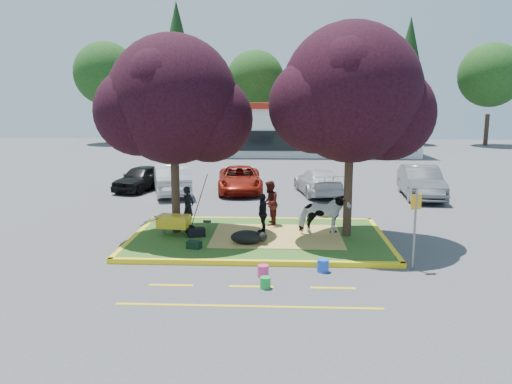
{
  "coord_description": "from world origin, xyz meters",
  "views": [
    {
      "loc": [
        0.67,
        -15.85,
        4.5
      ],
      "look_at": [
        -0.11,
        0.5,
        1.52
      ],
      "focal_mm": 35.0,
      "sensor_mm": 36.0,
      "label": 1
    }
  ],
  "objects_px": {
    "calf": "(247,237)",
    "sign_post": "(415,221)",
    "bucket_green": "(265,283)",
    "bucket_pink": "(263,271)",
    "handler": "(188,207)",
    "wheelbarrow": "(174,222)",
    "cow": "(324,215)",
    "car_black": "(141,178)",
    "bucket_blue": "(323,266)",
    "car_silver": "(171,179)"
  },
  "relations": [
    {
      "from": "wheelbarrow",
      "to": "bucket_green",
      "type": "relative_size",
      "value": 6.46
    },
    {
      "from": "handler",
      "to": "bucket_pink",
      "type": "xyz_separation_m",
      "value": [
        2.76,
        -4.47,
        -0.72
      ]
    },
    {
      "from": "cow",
      "to": "car_silver",
      "type": "bearing_deg",
      "value": 30.55
    },
    {
      "from": "bucket_pink",
      "to": "cow",
      "type": "bearing_deg",
      "value": 63.32
    },
    {
      "from": "bucket_pink",
      "to": "bucket_blue",
      "type": "distance_m",
      "value": 1.66
    },
    {
      "from": "handler",
      "to": "car_black",
      "type": "xyz_separation_m",
      "value": [
        -3.92,
        8.09,
        -0.24
      ]
    },
    {
      "from": "handler",
      "to": "bucket_green",
      "type": "xyz_separation_m",
      "value": [
        2.84,
        -5.27,
        -0.73
      ]
    },
    {
      "from": "cow",
      "to": "car_silver",
      "type": "xyz_separation_m",
      "value": [
        -6.76,
        7.85,
        -0.08
      ]
    },
    {
      "from": "wheelbarrow",
      "to": "bucket_pink",
      "type": "relative_size",
      "value": 5.84
    },
    {
      "from": "sign_post",
      "to": "bucket_blue",
      "type": "distance_m",
      "value": 2.74
    },
    {
      "from": "cow",
      "to": "car_black",
      "type": "xyz_separation_m",
      "value": [
        -8.55,
        8.85,
        -0.19
      ]
    },
    {
      "from": "wheelbarrow",
      "to": "car_silver",
      "type": "relative_size",
      "value": 0.4
    },
    {
      "from": "wheelbarrow",
      "to": "bucket_green",
      "type": "distance_m",
      "value": 5.23
    },
    {
      "from": "bucket_blue",
      "to": "wheelbarrow",
      "type": "bearing_deg",
      "value": 147.96
    },
    {
      "from": "cow",
      "to": "handler",
      "type": "distance_m",
      "value": 4.69
    },
    {
      "from": "calf",
      "to": "wheelbarrow",
      "type": "relative_size",
      "value": 0.55
    },
    {
      "from": "car_black",
      "to": "car_silver",
      "type": "height_order",
      "value": "car_silver"
    },
    {
      "from": "cow",
      "to": "bucket_green",
      "type": "bearing_deg",
      "value": 148.2
    },
    {
      "from": "handler",
      "to": "car_silver",
      "type": "distance_m",
      "value": 7.41
    },
    {
      "from": "bucket_blue",
      "to": "car_black",
      "type": "height_order",
      "value": "car_black"
    },
    {
      "from": "sign_post",
      "to": "bucket_pink",
      "type": "height_order",
      "value": "sign_post"
    },
    {
      "from": "wheelbarrow",
      "to": "bucket_blue",
      "type": "distance_m",
      "value": 5.47
    },
    {
      "from": "bucket_green",
      "to": "bucket_pink",
      "type": "relative_size",
      "value": 0.9
    },
    {
      "from": "car_black",
      "to": "cow",
      "type": "bearing_deg",
      "value": -30.03
    },
    {
      "from": "car_black",
      "to": "car_silver",
      "type": "relative_size",
      "value": 0.83
    },
    {
      "from": "calf",
      "to": "bucket_blue",
      "type": "relative_size",
      "value": 2.96
    },
    {
      "from": "calf",
      "to": "bucket_blue",
      "type": "xyz_separation_m",
      "value": [
        2.18,
        -2.01,
        -0.2
      ]
    },
    {
      "from": "wheelbarrow",
      "to": "sign_post",
      "type": "height_order",
      "value": "sign_post"
    },
    {
      "from": "handler",
      "to": "car_black",
      "type": "distance_m",
      "value": 9.0
    },
    {
      "from": "bucket_blue",
      "to": "car_silver",
      "type": "distance_m",
      "value": 12.85
    },
    {
      "from": "sign_post",
      "to": "bucket_green",
      "type": "relative_size",
      "value": 7.9
    },
    {
      "from": "cow",
      "to": "sign_post",
      "type": "bearing_deg",
      "value": -153.72
    },
    {
      "from": "calf",
      "to": "sign_post",
      "type": "height_order",
      "value": "sign_post"
    },
    {
      "from": "calf",
      "to": "sign_post",
      "type": "distance_m",
      "value": 5.03
    },
    {
      "from": "handler",
      "to": "car_silver",
      "type": "bearing_deg",
      "value": 39.89
    },
    {
      "from": "cow",
      "to": "bucket_pink",
      "type": "bearing_deg",
      "value": 143.14
    },
    {
      "from": "cow",
      "to": "bucket_green",
      "type": "distance_m",
      "value": 4.9
    },
    {
      "from": "cow",
      "to": "calf",
      "type": "relative_size",
      "value": 1.6
    },
    {
      "from": "car_black",
      "to": "bucket_green",
      "type": "bearing_deg",
      "value": -47.18
    },
    {
      "from": "calf",
      "to": "sign_post",
      "type": "bearing_deg",
      "value": -6.54
    },
    {
      "from": "bucket_blue",
      "to": "car_silver",
      "type": "bearing_deg",
      "value": 120.31
    },
    {
      "from": "wheelbarrow",
      "to": "sign_post",
      "type": "bearing_deg",
      "value": -12.1
    },
    {
      "from": "wheelbarrow",
      "to": "bucket_pink",
      "type": "height_order",
      "value": "wheelbarrow"
    },
    {
      "from": "car_black",
      "to": "car_silver",
      "type": "xyz_separation_m",
      "value": [
        1.79,
        -1.0,
        0.11
      ]
    },
    {
      "from": "bucket_blue",
      "to": "car_black",
      "type": "distance_m",
      "value": 14.65
    },
    {
      "from": "calf",
      "to": "wheelbarrow",
      "type": "height_order",
      "value": "wheelbarrow"
    },
    {
      "from": "wheelbarrow",
      "to": "car_black",
      "type": "xyz_separation_m",
      "value": [
        -3.64,
        9.19,
        0.02
      ]
    },
    {
      "from": "calf",
      "to": "car_black",
      "type": "relative_size",
      "value": 0.27
    },
    {
      "from": "handler",
      "to": "bucket_pink",
      "type": "relative_size",
      "value": 4.64
    },
    {
      "from": "wheelbarrow",
      "to": "sign_post",
      "type": "distance_m",
      "value": 7.57
    }
  ]
}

